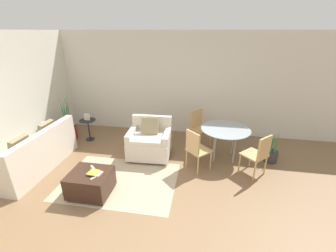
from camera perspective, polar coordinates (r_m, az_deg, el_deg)
The scene contains 18 objects.
ground_plane at distance 3.97m, azimuth -9.32°, elevation -20.89°, with size 20.00×20.00×0.00m, color brown.
wall_back at distance 6.26m, azimuth -0.38°, elevation 10.57°, with size 12.00×0.06×2.75m.
wall_left at distance 5.95m, azimuth -33.53°, elevation 6.04°, with size 0.06×12.00×2.75m.
area_rug at distance 4.66m, azimuth -12.16°, elevation -13.41°, with size 2.21×1.56×0.01m.
couch at distance 5.55m, azimuth -30.75°, elevation -6.43°, with size 0.85×1.96×0.89m.
armchair at distance 5.23m, azimuth -4.62°, elevation -3.92°, with size 0.97×0.87×0.92m.
ottoman at distance 4.35m, azimuth -19.07°, elevation -13.35°, with size 0.71×0.62×0.44m.
book_stack at distance 4.18m, azimuth -18.23°, elevation -11.21°, with size 0.26×0.20×0.04m.
tv_remote_primary at distance 4.36m, azimuth -18.58°, elevation -9.94°, with size 0.14×0.14×0.01m.
tv_remote_secondary at distance 4.09m, azimuth -18.22°, elevation -12.29°, with size 0.11×0.15×0.01m.
potted_plant at distance 6.66m, azimuth -23.96°, elevation -0.79°, with size 0.42×0.42×1.35m.
side_table at distance 6.31m, azimuth -19.58°, elevation 0.01°, with size 0.42×0.42×0.57m.
picture_frame at distance 6.22m, azimuth -19.89°, elevation 2.18°, with size 0.16×0.07×0.17m.
dining_table at distance 5.17m, azimuth 14.34°, elevation -1.50°, with size 1.09×1.09×0.73m.
dining_chair_near_left at distance 4.65m, azimuth 7.15°, elevation -5.53°, with size 0.59×0.59×0.90m.
dining_chair_near_right at distance 4.78m, azimuth 21.98°, elevation -6.35°, with size 0.59×0.59×0.90m.
dining_chair_far_left at distance 5.76m, azimuth 7.79°, elevation 0.24°, with size 0.59×0.59×0.90m.
potted_plant_small at distance 5.57m, azimuth 24.70°, elevation -6.42°, with size 0.30×0.30×0.76m.
Camera 1 is at (1.06, -2.67, 2.74)m, focal length 24.00 mm.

